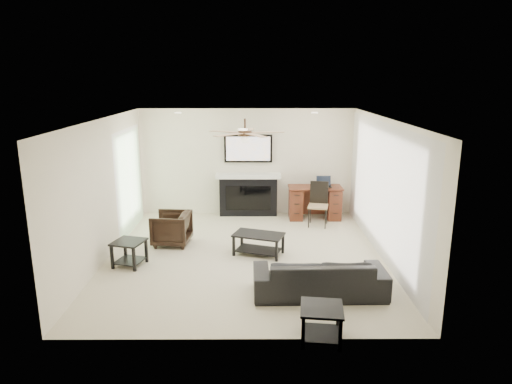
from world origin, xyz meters
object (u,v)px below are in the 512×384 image
at_px(coffee_table, 259,244).
at_px(fireplace_unit, 248,176).
at_px(sofa, 319,276).
at_px(armchair, 171,228).
at_px(desk, 315,203).

xyz_separation_m(coffee_table, fireplace_unit, (-0.22, 2.50, 0.75)).
xyz_separation_m(sofa, fireplace_unit, (-1.12, 4.10, 0.67)).
bearing_deg(coffee_table, armchair, -178.69).
height_order(coffee_table, desk, desk).
relative_size(sofa, fireplace_unit, 1.04).
relative_size(sofa, desk, 1.62).
relative_size(armchair, desk, 0.58).
distance_m(coffee_table, desk, 2.59).
bearing_deg(armchair, fireplace_unit, 147.80).
bearing_deg(coffee_table, fireplace_unit, 114.18).
bearing_deg(desk, coffee_table, -120.75).
xyz_separation_m(sofa, coffee_table, (-0.90, 1.60, -0.09)).
distance_m(coffee_table, fireplace_unit, 2.62).
distance_m(armchair, fireplace_unit, 2.53).
bearing_deg(sofa, armchair, -40.59).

